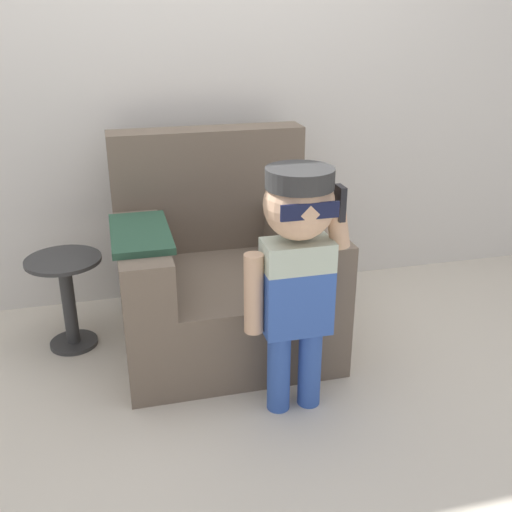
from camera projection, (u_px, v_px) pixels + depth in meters
The scene contains 5 objects.
ground_plane at pixel (222, 341), 3.01m from camera, with size 10.00×10.00×0.00m, color beige.
wall_back at pixel (192, 60), 3.09m from camera, with size 10.00×0.05×2.60m.
armchair at pixel (220, 274), 2.94m from camera, with size 1.00×0.91×1.00m.
person_child at pixel (297, 256), 2.27m from camera, with size 0.42×0.31×1.02m.
side_table at pixel (68, 293), 2.88m from camera, with size 0.36×0.36×0.47m.
Camera 1 is at (-0.48, -2.57, 1.56)m, focal length 42.00 mm.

